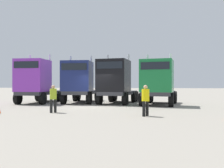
% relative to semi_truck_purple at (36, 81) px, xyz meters
% --- Properties ---
extents(ground, '(200.00, 200.00, 0.00)m').
position_rel_semi_truck_purple_xyz_m(ground, '(5.64, -2.43, -1.97)').
color(ground, gray).
extents(semi_truck_purple, '(2.80, 6.45, 4.40)m').
position_rel_semi_truck_purple_xyz_m(semi_truck_purple, '(0.00, 0.00, 0.00)').
color(semi_truck_purple, '#333338').
rests_on(semi_truck_purple, ground).
extents(semi_truck_navy, '(2.98, 6.41, 4.25)m').
position_rel_semi_truck_purple_xyz_m(semi_truck_navy, '(3.72, 0.80, -0.09)').
color(semi_truck_navy, '#333338').
rests_on(semi_truck_navy, ground).
extents(semi_truck_black, '(3.12, 6.07, 4.32)m').
position_rel_semi_truck_purple_xyz_m(semi_truck_black, '(6.99, 0.61, -0.01)').
color(semi_truck_black, '#333338').
rests_on(semi_truck_black, ground).
extents(semi_truck_green, '(3.22, 6.01, 4.17)m').
position_rel_semi_truck_purple_xyz_m(semi_truck_green, '(10.56, -0.15, -0.11)').
color(semi_truck_green, '#333338').
rests_on(semi_truck_green, ground).
extents(visitor_in_hivis, '(0.56, 0.56, 1.64)m').
position_rel_semi_truck_purple_xyz_m(visitor_in_hivis, '(9.93, -7.19, -1.02)').
color(visitor_in_hivis, black).
rests_on(visitor_in_hivis, ground).
extents(visitor_with_camera, '(0.56, 0.56, 1.64)m').
position_rel_semi_truck_purple_xyz_m(visitor_with_camera, '(4.47, -6.50, -1.02)').
color(visitor_with_camera, black).
rests_on(visitor_with_camera, ground).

